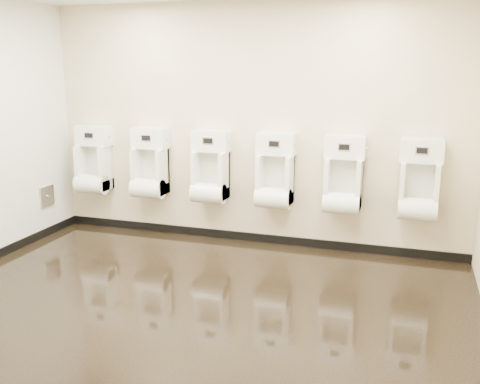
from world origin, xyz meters
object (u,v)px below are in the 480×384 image
object	(u,v)px
urinal_3	(275,176)
urinal_0	(93,165)
urinal_4	(343,181)
urinal_2	(210,172)
urinal_1	(150,168)
urinal_5	(419,186)
access_panel	(47,196)

from	to	relation	value
urinal_3	urinal_0	bearing A→B (deg)	180.00
urinal_4	urinal_2	bearing A→B (deg)	180.00
urinal_1	urinal_3	distance (m)	1.59
urinal_3	urinal_5	bearing A→B (deg)	0.00
access_panel	urinal_1	distance (m)	1.34
urinal_1	urinal_3	xyz separation A→B (m)	(1.59, 0.00, 0.00)
access_panel	urinal_3	xyz separation A→B (m)	(2.81, 0.40, 0.35)
urinal_4	urinal_5	size ratio (longest dim) A/B	1.00
access_panel	urinal_2	distance (m)	2.09
urinal_2	urinal_3	bearing A→B (deg)	0.00
access_panel	urinal_4	distance (m)	3.63
urinal_3	urinal_1	bearing A→B (deg)	180.00
access_panel	urinal_0	distance (m)	0.69
urinal_1	urinal_4	world-z (taller)	same
access_panel	urinal_0	bearing A→B (deg)	42.80
urinal_4	urinal_5	world-z (taller)	same
urinal_4	access_panel	bearing A→B (deg)	-173.63
access_panel	urinal_4	bearing A→B (deg)	6.37
urinal_3	urinal_4	size ratio (longest dim) A/B	1.00
urinal_2	urinal_5	world-z (taller)	same
access_panel	urinal_2	world-z (taller)	urinal_2
urinal_0	urinal_1	size ratio (longest dim) A/B	1.00
urinal_0	urinal_3	distance (m)	2.38
urinal_3	urinal_5	distance (m)	1.57
urinal_1	urinal_2	world-z (taller)	same
urinal_3	urinal_2	bearing A→B (deg)	180.00
access_panel	urinal_0	size ratio (longest dim) A/B	0.30
urinal_0	urinal_4	world-z (taller)	same
urinal_0	urinal_5	xyz separation A→B (m)	(3.95, 0.00, 0.00)
urinal_1	urinal_5	xyz separation A→B (m)	(3.15, 0.00, 0.00)
urinal_3	urinal_5	xyz separation A→B (m)	(1.57, 0.00, 0.00)
urinal_1	urinal_4	distance (m)	2.36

